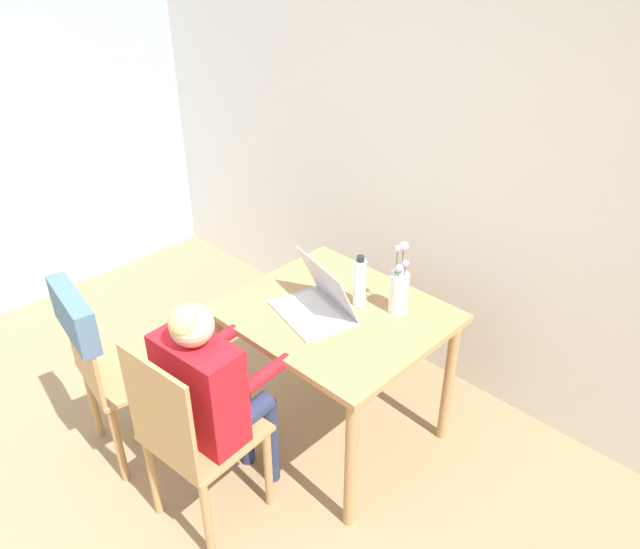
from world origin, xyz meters
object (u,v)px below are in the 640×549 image
object	(u,v)px
chair_spare	(100,348)
flower_vase	(399,288)
water_bottle	(360,282)
chair_occupied	(192,437)
person_seated	(210,386)
laptop	(318,301)

from	to	relation	value
chair_spare	flower_vase	bearing A→B (deg)	-119.56
chair_spare	water_bottle	xyz separation A→B (m)	(0.67, 0.92, 0.22)
flower_vase	water_bottle	distance (m)	0.18
chair_occupied	water_bottle	xyz separation A→B (m)	(0.09, 0.88, 0.36)
person_seated	laptop	world-z (taller)	person_seated
laptop	water_bottle	distance (m)	0.20
laptop	flower_vase	xyz separation A→B (m)	(0.25, 0.25, 0.06)
person_seated	water_bottle	distance (m)	0.79
chair_occupied	laptop	world-z (taller)	laptop
laptop	chair_spare	bearing A→B (deg)	-112.86
water_bottle	person_seated	bearing A→B (deg)	-97.54
chair_spare	water_bottle	world-z (taller)	water_bottle
person_seated	laptop	xyz separation A→B (m)	(0.01, 0.59, 0.12)
chair_occupied	flower_vase	world-z (taller)	flower_vase
person_seated	water_bottle	world-z (taller)	person_seated
flower_vase	water_bottle	size ratio (longest dim) A/B	1.38
chair_occupied	chair_spare	bearing A→B (deg)	-0.27
chair_occupied	water_bottle	world-z (taller)	water_bottle
chair_spare	flower_vase	size ratio (longest dim) A/B	2.77
chair_occupied	person_seated	bearing A→B (deg)	-90.00
chair_occupied	laptop	size ratio (longest dim) A/B	2.26
person_seated	flower_vase	size ratio (longest dim) A/B	3.18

